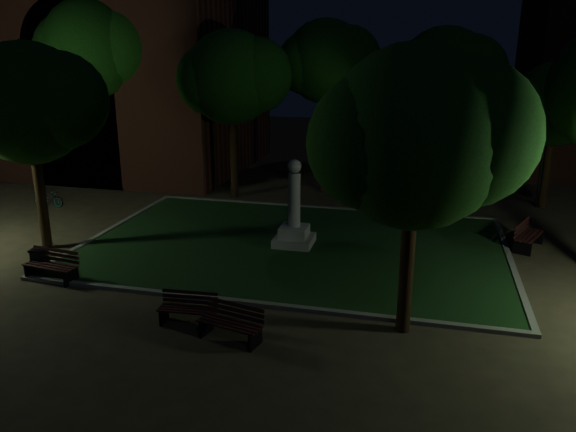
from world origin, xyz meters
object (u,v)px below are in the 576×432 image
monument (294,222)px  bench_right_side (527,236)px  bench_near_right (231,324)px  bench_west_near (52,266)px  trash_bin (40,261)px  bench_far_side (388,197)px  bench_near_left (188,309)px  bicycle (49,198)px

monument → bench_right_side: bearing=12.6°
bench_near_right → bench_right_side: bearing=60.5°
bench_west_near → trash_bin: (-0.75, 0.40, -0.04)m
bench_west_near → bench_far_side: size_ratio=1.11×
bench_near_left → bench_far_side: bench_far_side is taller
bench_far_side → trash_bin: 15.13m
bench_near_right → bench_far_side: (2.91, 13.57, -0.02)m
monument → bench_near_left: (-1.36, -6.53, -0.55)m
bench_west_near → bench_far_side: bearing=56.9°
monument → bench_west_near: monument is taller
monument → trash_bin: monument is taller
bench_far_side → bench_near_right: bearing=70.4°
monument → bicycle: (-12.25, 2.47, -0.57)m
monument → bench_west_near: size_ratio=1.73×
bench_near_right → bench_west_near: (-6.78, 2.22, 0.03)m
monument → bench_right_side: size_ratio=1.67×
monument → bench_right_side: 8.55m
bench_west_near → bicycle: size_ratio=1.24×
bench_near_right → bench_far_side: bearing=91.2°
bench_right_side → trash_bin: bearing=134.8°
bench_near_right → trash_bin: size_ratio=2.11×
bench_far_side → trash_bin: (-10.45, -10.95, 0.01)m
bench_right_side → bicycle: 20.59m
bench_right_side → bench_far_side: bench_right_side is taller
bench_near_left → bicycle: (-10.88, 9.00, -0.01)m
bicycle → trash_bin: bearing=-145.8°
bench_near_left → bench_near_right: (1.42, -0.56, 0.03)m
bench_far_side → bicycle: bearing=7.3°
bicycle → monument: bearing=-101.7°
bench_right_side → trash_bin: size_ratio=2.29×
trash_bin → monument: bearing=30.8°
bench_near_right → trash_bin: (-7.54, 2.62, -0.01)m
bench_far_side → bicycle: size_ratio=1.12×
bench_right_side → bicycle: bearing=111.3°
bench_near_left → bench_west_near: bearing=158.7°
bench_near_right → bicycle: bench_near_right is taller
bench_right_side → bicycle: size_ratio=1.29×
bench_near_left → bench_near_right: bearing=-25.5°
monument → bench_right_side: monument is taller
monument → bench_near_left: monument is taller
bench_right_side → bench_near_left: bearing=153.9°
bench_right_side → bench_far_side: bearing=72.3°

